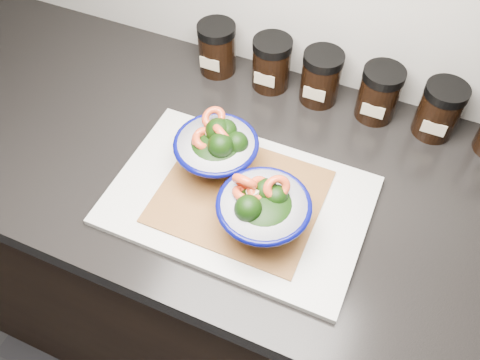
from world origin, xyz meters
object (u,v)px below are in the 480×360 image
at_px(bowl_right, 263,210).
at_px(spice_jar_a, 217,48).
at_px(cutting_board, 239,200).
at_px(spice_jar_d, 379,93).
at_px(bowl_left, 218,149).
at_px(spice_jar_c, 321,77).
at_px(spice_jar_b, 271,63).
at_px(spice_jar_e, 439,110).

xyz_separation_m(bowl_right, spice_jar_a, (-0.25, 0.36, -0.01)).
distance_m(cutting_board, spice_jar_a, 0.37).
bearing_deg(spice_jar_d, bowl_left, -130.11).
height_order(cutting_board, spice_jar_c, spice_jar_c).
bearing_deg(bowl_left, spice_jar_d, 49.89).
distance_m(spice_jar_a, spice_jar_d, 0.35).
relative_size(bowl_right, spice_jar_c, 1.37).
xyz_separation_m(bowl_left, spice_jar_a, (-0.13, 0.27, -0.01)).
bearing_deg(spice_jar_c, bowl_right, -87.24).
bearing_deg(spice_jar_b, spice_jar_c, 0.00).
height_order(bowl_left, spice_jar_a, bowl_left).
distance_m(bowl_left, spice_jar_b, 0.27).
relative_size(bowl_left, bowl_right, 0.98).
bearing_deg(bowl_left, cutting_board, -37.55).
bearing_deg(cutting_board, spice_jar_b, 101.52).
distance_m(cutting_board, spice_jar_e, 0.43).
relative_size(spice_jar_b, spice_jar_c, 1.00).
relative_size(cutting_board, bowl_right, 2.90).
bearing_deg(spice_jar_a, cutting_board, -58.99).
xyz_separation_m(spice_jar_b, spice_jar_e, (0.35, 0.00, 0.00)).
xyz_separation_m(bowl_left, bowl_right, (0.12, -0.09, -0.00)).
height_order(bowl_left, spice_jar_b, bowl_left).
relative_size(spice_jar_c, spice_jar_d, 1.00).
bearing_deg(spice_jar_b, spice_jar_d, 0.00).
height_order(bowl_left, bowl_right, bowl_right).
bearing_deg(spice_jar_c, cutting_board, -97.84).
xyz_separation_m(bowl_right, spice_jar_c, (-0.02, 0.36, -0.01)).
xyz_separation_m(cutting_board, spice_jar_b, (-0.06, 0.32, 0.05)).
bearing_deg(spice_jar_a, bowl_right, -54.95).
bearing_deg(spice_jar_e, bowl_left, -142.04).
bearing_deg(bowl_left, spice_jar_e, 37.96).
distance_m(spice_jar_b, spice_jar_c, 0.11).
relative_size(bowl_left, spice_jar_d, 1.34).
height_order(cutting_board, bowl_right, bowl_right).
relative_size(bowl_left, spice_jar_c, 1.34).
bearing_deg(spice_jar_a, spice_jar_e, 0.00).
bearing_deg(spice_jar_b, cutting_board, -78.48).
relative_size(spice_jar_c, spice_jar_e, 1.00).
height_order(spice_jar_b, spice_jar_c, same).
height_order(bowl_left, spice_jar_e, bowl_left).
distance_m(spice_jar_a, spice_jar_c, 0.23).
xyz_separation_m(cutting_board, bowl_left, (-0.06, 0.05, 0.06)).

